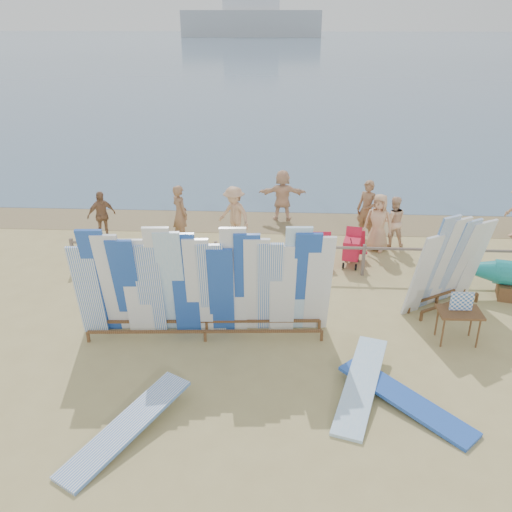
# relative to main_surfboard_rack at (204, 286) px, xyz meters

# --- Properties ---
(ground) EXTENTS (160.00, 160.00, 0.00)m
(ground) POSITION_rel_main_surfboard_rack_xyz_m (1.83, 0.28, -1.23)
(ground) COLOR tan
(ground) RESTS_ON ground
(ocean) EXTENTS (320.00, 240.00, 0.02)m
(ocean) POSITION_rel_main_surfboard_rack_xyz_m (1.83, 128.28, -1.23)
(ocean) COLOR #455E7B
(ocean) RESTS_ON ground
(wet_sand_strip) EXTENTS (40.00, 2.60, 0.01)m
(wet_sand_strip) POSITION_rel_main_surfboard_rack_xyz_m (1.83, 7.48, -1.23)
(wet_sand_strip) COLOR olive
(wet_sand_strip) RESTS_ON ground
(distant_ship) EXTENTS (45.00, 8.00, 14.00)m
(distant_ship) POSITION_rel_main_surfboard_rack_xyz_m (-10.17, 180.28, 4.08)
(distant_ship) COLOR #999EA3
(distant_ship) RESTS_ON ocean
(fence) EXTENTS (12.08, 0.08, 0.90)m
(fence) POSITION_rel_main_surfboard_rack_xyz_m (1.83, 3.28, -0.60)
(fence) COLOR #746257
(fence) RESTS_ON ground
(main_surfboard_rack) EXTENTS (5.47, 1.10, 2.72)m
(main_surfboard_rack) POSITION_rel_main_surfboard_rack_xyz_m (0.00, 0.00, 0.00)
(main_surfboard_rack) COLOR brown
(main_surfboard_rack) RESTS_ON ground
(side_surfboard_rack) EXTENTS (2.17, 1.65, 2.54)m
(side_surfboard_rack) POSITION_rel_main_surfboard_rack_xyz_m (5.55, 1.57, -0.09)
(side_surfboard_rack) COLOR brown
(side_surfboard_rack) RESTS_ON ground
(vendor_table) EXTENTS (0.91, 0.65, 1.20)m
(vendor_table) POSITION_rel_main_surfboard_rack_xyz_m (5.44, 0.08, -0.83)
(vendor_table) COLOR brown
(vendor_table) RESTS_ON ground
(flat_board_e) EXTENTS (1.85, 2.60, 0.39)m
(flat_board_e) POSITION_rel_main_surfboard_rack_xyz_m (-0.90, -3.17, -1.23)
(flat_board_e) COLOR white
(flat_board_e) RESTS_ON ground
(flat_board_b) EXTENTS (1.34, 2.73, 0.39)m
(flat_board_b) POSITION_rel_main_surfboard_rack_xyz_m (3.16, -1.80, -1.23)
(flat_board_b) COLOR #98C9F3
(flat_board_b) RESTS_ON ground
(flat_board_d) EXTENTS (2.31, 2.30, 0.26)m
(flat_board_d) POSITION_rel_main_surfboard_rack_xyz_m (3.93, -2.12, -1.23)
(flat_board_d) COLOR blue
(flat_board_d) RESTS_ON ground
(beach_chair_left) EXTENTS (0.63, 0.66, 0.94)m
(beach_chair_left) POSITION_rel_main_surfboard_rack_xyz_m (2.71, 3.79, -0.95)
(beach_chair_left) COLOR red
(beach_chair_left) RESTS_ON ground
(beach_chair_right) EXTENTS (0.54, 0.56, 0.80)m
(beach_chair_right) POSITION_rel_main_surfboard_rack_xyz_m (3.79, 4.33, -0.99)
(beach_chair_right) COLOR red
(beach_chair_right) RESTS_ON ground
(stroller) EXTENTS (0.68, 0.86, 1.05)m
(stroller) POSITION_rel_main_surfboard_rack_xyz_m (3.58, 3.93, -0.81)
(stroller) COLOR red
(stroller) RESTS_ON ground
(beachgoer_7) EXTENTS (0.78, 0.71, 1.88)m
(beachgoer_7) POSITION_rel_main_surfboard_rack_xyz_m (4.24, 5.99, -0.29)
(beachgoer_7) COLOR #8C6042
(beachgoer_7) RESTS_ON ground
(beachgoer_3) EXTENTS (1.21, 1.07, 1.79)m
(beachgoer_3) POSITION_rel_main_surfboard_rack_xyz_m (0.13, 5.48, -0.34)
(beachgoer_3) COLOR tan
(beachgoer_3) RESTS_ON ground
(beachgoer_6) EXTENTS (0.94, 0.69, 1.74)m
(beachgoer_6) POSITION_rel_main_surfboard_rack_xyz_m (4.46, 5.08, -0.36)
(beachgoer_6) COLOR tan
(beachgoer_6) RESTS_ON ground
(beachgoer_5) EXTENTS (1.65, 0.58, 1.76)m
(beachgoer_5) POSITION_rel_main_surfboard_rack_xyz_m (1.59, 7.58, -0.35)
(beachgoer_5) COLOR beige
(beachgoer_5) RESTS_ON ground
(beachgoer_8) EXTENTS (0.78, 0.41, 1.57)m
(beachgoer_8) POSITION_rel_main_surfboard_rack_xyz_m (4.97, 5.45, -0.44)
(beachgoer_8) COLOR beige
(beachgoer_8) RESTS_ON ground
(beachgoer_extra_1) EXTENTS (0.95, 0.89, 1.55)m
(beachgoer_extra_1) POSITION_rel_main_surfboard_rack_xyz_m (-4.04, 5.52, -0.45)
(beachgoer_extra_1) COLOR #8C6042
(beachgoer_extra_1) RESTS_ON ground
(beachgoer_1) EXTENTS (0.70, 0.74, 1.81)m
(beachgoer_1) POSITION_rel_main_surfboard_rack_xyz_m (-1.54, 5.45, -0.32)
(beachgoer_1) COLOR #8C6042
(beachgoer_1) RESTS_ON ground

